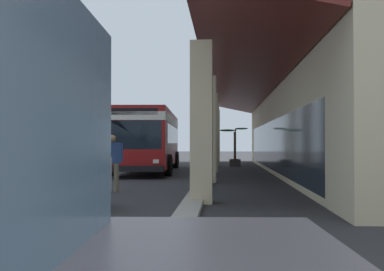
{
  "coord_description": "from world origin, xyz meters",
  "views": [
    {
      "loc": [
        22.57,
        4.79,
        1.51
      ],
      "look_at": [
        0.2,
        3.25,
        1.88
      ],
      "focal_mm": 42.79,
      "sensor_mm": 36.0,
      "label": 1
    }
  ],
  "objects": [
    {
      "name": "curb_strip",
      "position": [
        -0.86,
        4.05,
        0.06
      ],
      "size": [
        35.85,
        0.5,
        0.12
      ],
      "primitive_type": "cube",
      "color": "#9E998E",
      "rests_on": "ground"
    },
    {
      "name": "pedestrian",
      "position": [
        8.55,
        1.34,
        1.0
      ],
      "size": [
        0.51,
        0.6,
        1.76
      ],
      "color": "#726651",
      "rests_on": "ground"
    },
    {
      "name": "potted_palm",
      "position": [
        -7.04,
        5.53,
        0.72
      ],
      "size": [
        1.47,
        1.86,
        2.52
      ],
      "color": "#4C4742",
      "rests_on": "ground"
    },
    {
      "name": "ground",
      "position": [
        0.0,
        8.0,
        0.0
      ],
      "size": [
        120.0,
        120.0,
        0.0
      ],
      "primitive_type": "plane",
      "color": "#2D2D30"
    },
    {
      "name": "transit_bus",
      "position": [
        -1.7,
        0.82,
        1.85
      ],
      "size": [
        11.33,
        3.21,
        3.34
      ],
      "color": "maroon",
      "rests_on": "ground"
    }
  ]
}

